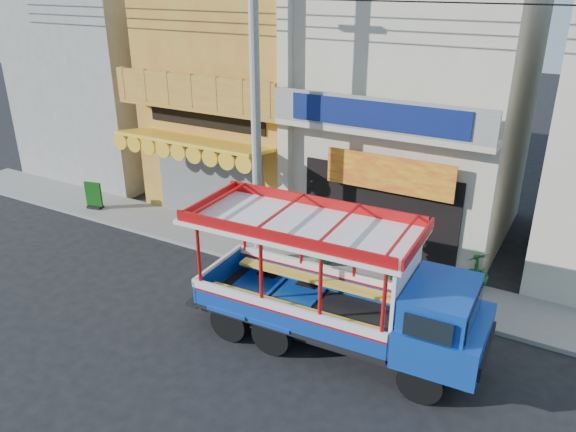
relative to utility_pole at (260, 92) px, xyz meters
The scene contains 12 objects.
ground 6.08m from the utility_pole, 75.53° to the right, with size 90.00×90.00×0.00m, color black.
sidewalk 5.09m from the utility_pole, 39.41° to the left, with size 30.00×2.00×0.12m, color slate.
shophouse_left 5.70m from the utility_pole, 124.03° to the left, with size 6.00×7.50×8.24m.
shophouse_right 5.54m from the utility_pole, 58.56° to the left, with size 6.00×6.75×8.24m.
party_pilaster 1.87m from the utility_pole, 95.46° to the left, with size 0.35×0.30×8.00m, color #BDB19B.
filler_building_left 11.25m from the utility_pole, 155.15° to the left, with size 6.00×6.00×7.60m, color gray.
utility_pole is the anchor object (origin of this frame).
songthaew_truck 5.88m from the utility_pole, 32.69° to the right, with size 6.77×2.48×3.12m.
green_sign 8.64m from the utility_pole, behind, with size 0.64×0.40×0.98m.
potted_plant_a 4.78m from the utility_pole, 23.18° to the left, with size 0.84×0.73×0.93m, color #1B5E21.
potted_plant_b 5.78m from the utility_pole, 11.68° to the left, with size 0.58×0.47×1.05m, color #1B5E21.
potted_plant_c 7.37m from the utility_pole, 13.63° to the left, with size 0.62×0.62×1.10m, color #1B5E21.
Camera 1 is at (7.05, -9.03, 7.82)m, focal length 35.00 mm.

